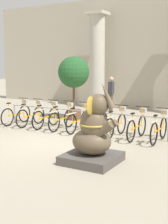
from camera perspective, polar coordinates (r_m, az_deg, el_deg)
The scene contains 16 objects.
ground_plane at distance 9.79m, azimuth -6.14°, elevation -5.63°, with size 60.00×60.00×0.00m, color #9E937F.
building_facade at distance 17.20m, azimuth 11.06°, elevation 10.58°, with size 20.00×0.20×6.00m.
column_left at distance 17.19m, azimuth 2.44°, elevation 9.48°, with size 1.03×1.03×5.16m.
bike_rack at distance 11.29m, azimuth -0.59°, elevation -0.27°, with size 6.47×0.05×0.77m.
bicycle_0 at distance 12.93m, azimuth -12.21°, elevation -0.32°, with size 0.48×1.73×1.03m.
bicycle_1 at distance 12.48m, azimuth -9.62°, elevation -0.58°, with size 0.48×1.73×1.03m.
bicycle_2 at distance 12.05m, azimuth -6.84°, elevation -0.85°, with size 0.48×1.73×1.03m.
bicycle_3 at distance 11.63m, azimuth -3.96°, elevation -1.17°, with size 0.48×1.73×1.03m.
bicycle_4 at distance 11.23m, azimuth -0.87°, elevation -1.51°, with size 0.48×1.73×1.03m.
bicycle_5 at distance 10.86m, azimuth 2.38°, elevation -1.88°, with size 0.48×1.73×1.03m.
bicycle_6 at distance 10.54m, azimuth 5.90°, elevation -2.25°, with size 0.48×1.73×1.03m.
bicycle_7 at distance 10.29m, azimuth 9.70°, elevation -2.60°, with size 0.48×1.73×1.03m.
bicycle_8 at distance 10.05m, azimuth 13.59°, elevation -3.00°, with size 0.48×1.73×1.03m.
elephant_statue at distance 7.69m, azimuth 1.74°, elevation -4.43°, with size 1.28×1.28×2.03m.
person_pedestrian at distance 15.99m, azimuth 4.98°, elevation 3.95°, with size 0.24×0.47×1.78m.
potted_tree at distance 13.54m, azimuth -1.90°, elevation 6.77°, with size 1.36×1.36×2.75m.
Camera 1 is at (5.60, -7.65, 2.45)m, focal length 50.00 mm.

